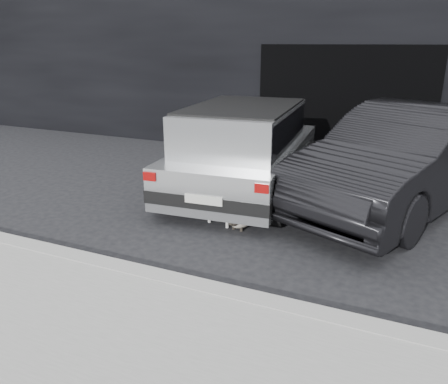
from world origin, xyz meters
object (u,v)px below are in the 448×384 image
at_px(second_car, 405,158).
at_px(cat_siamese, 242,220).
at_px(silver_hatchback, 245,145).
at_px(cat_white, 223,212).

height_order(second_car, cat_siamese, second_car).
height_order(silver_hatchback, second_car, second_car).
distance_m(silver_hatchback, cat_white, 1.82).
bearing_deg(second_car, cat_white, -119.49).
bearing_deg(cat_white, cat_siamese, 99.98).
height_order(silver_hatchback, cat_siamese, silver_hatchback).
bearing_deg(silver_hatchback, cat_white, -84.42).
bearing_deg(silver_hatchback, second_car, 1.44).
bearing_deg(cat_white, second_car, 141.75).
relative_size(silver_hatchback, cat_siamese, 5.57).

